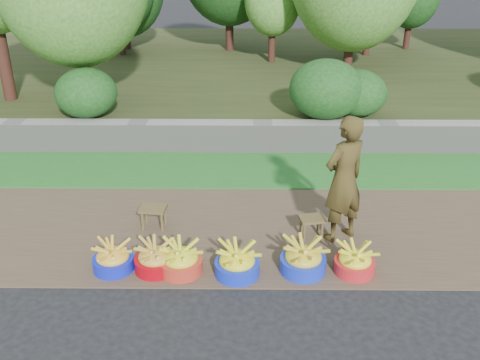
{
  "coord_description": "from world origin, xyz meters",
  "views": [
    {
      "loc": [
        -0.31,
        -4.91,
        3.71
      ],
      "look_at": [
        -0.37,
        1.3,
        0.75
      ],
      "focal_mm": 40.0,
      "sensor_mm": 36.0,
      "label": 1
    }
  ],
  "objects_px": {
    "basin_b": "(155,259)",
    "stool_right": "(312,221)",
    "basin_a": "(113,259)",
    "vendor_woman": "(344,180)",
    "basin_c": "(181,260)",
    "stool_left": "(153,211)",
    "basin_e": "(303,259)",
    "basin_f": "(355,261)",
    "basin_d": "(237,263)"
  },
  "relations": [
    {
      "from": "basin_b",
      "to": "stool_right",
      "type": "xyz_separation_m",
      "value": [
        1.92,
        0.77,
        0.07
      ]
    },
    {
      "from": "basin_a",
      "to": "vendor_woman",
      "type": "relative_size",
      "value": 0.29
    },
    {
      "from": "basin_c",
      "to": "stool_left",
      "type": "distance_m",
      "value": 1.13
    },
    {
      "from": "basin_a",
      "to": "stool_left",
      "type": "xyz_separation_m",
      "value": [
        0.33,
        0.98,
        0.1
      ]
    },
    {
      "from": "basin_e",
      "to": "basin_f",
      "type": "height_order",
      "value": "basin_e"
    },
    {
      "from": "basin_f",
      "to": "stool_left",
      "type": "distance_m",
      "value": 2.71
    },
    {
      "from": "basin_f",
      "to": "stool_right",
      "type": "bearing_deg",
      "value": 117.84
    },
    {
      "from": "basin_a",
      "to": "vendor_woman",
      "type": "distance_m",
      "value": 2.97
    },
    {
      "from": "stool_right",
      "to": "basin_a",
      "type": "bearing_deg",
      "value": -162.44
    },
    {
      "from": "basin_e",
      "to": "vendor_woman",
      "type": "distance_m",
      "value": 1.15
    },
    {
      "from": "basin_a",
      "to": "vendor_woman",
      "type": "height_order",
      "value": "vendor_woman"
    },
    {
      "from": "basin_d",
      "to": "basin_e",
      "type": "height_order",
      "value": "basin_e"
    },
    {
      "from": "basin_f",
      "to": "basin_e",
      "type": "bearing_deg",
      "value": 179.06
    },
    {
      "from": "stool_right",
      "to": "vendor_woman",
      "type": "distance_m",
      "value": 0.71
    },
    {
      "from": "stool_left",
      "to": "stool_right",
      "type": "relative_size",
      "value": 1.04
    },
    {
      "from": "basin_e",
      "to": "stool_right",
      "type": "distance_m",
      "value": 0.81
    },
    {
      "from": "basin_c",
      "to": "basin_e",
      "type": "xyz_separation_m",
      "value": [
        1.44,
        0.02,
        0.01
      ]
    },
    {
      "from": "basin_b",
      "to": "vendor_woman",
      "type": "xyz_separation_m",
      "value": [
        2.28,
        0.75,
        0.69
      ]
    },
    {
      "from": "basin_c",
      "to": "stool_left",
      "type": "bearing_deg",
      "value": 114.97
    },
    {
      "from": "basin_f",
      "to": "stool_left",
      "type": "height_order",
      "value": "basin_f"
    },
    {
      "from": "basin_f",
      "to": "basin_d",
      "type": "bearing_deg",
      "value": -177.31
    },
    {
      "from": "basin_a",
      "to": "stool_left",
      "type": "relative_size",
      "value": 1.32
    },
    {
      "from": "stool_left",
      "to": "stool_right",
      "type": "bearing_deg",
      "value": -5.8
    },
    {
      "from": "basin_a",
      "to": "basin_d",
      "type": "bearing_deg",
      "value": -3.64
    },
    {
      "from": "basin_e",
      "to": "stool_left",
      "type": "height_order",
      "value": "basin_e"
    },
    {
      "from": "vendor_woman",
      "to": "stool_left",
      "type": "bearing_deg",
      "value": -38.67
    },
    {
      "from": "vendor_woman",
      "to": "basin_f",
      "type": "bearing_deg",
      "value": 61.23
    },
    {
      "from": "basin_c",
      "to": "basin_f",
      "type": "bearing_deg",
      "value": 0.29
    },
    {
      "from": "basin_c",
      "to": "vendor_woman",
      "type": "distance_m",
      "value": 2.24
    },
    {
      "from": "basin_a",
      "to": "basin_e",
      "type": "bearing_deg",
      "value": -0.47
    },
    {
      "from": "basin_b",
      "to": "basin_d",
      "type": "relative_size",
      "value": 0.95
    },
    {
      "from": "basin_c",
      "to": "basin_f",
      "type": "height_order",
      "value": "basin_c"
    },
    {
      "from": "basin_c",
      "to": "stool_left",
      "type": "relative_size",
      "value": 1.4
    },
    {
      "from": "basin_f",
      "to": "vendor_woman",
      "type": "xyz_separation_m",
      "value": [
        -0.06,
        0.77,
        0.7
      ]
    },
    {
      "from": "basin_d",
      "to": "basin_b",
      "type": "bearing_deg",
      "value": 174.92
    },
    {
      "from": "basin_d",
      "to": "basin_f",
      "type": "height_order",
      "value": "basin_d"
    },
    {
      "from": "basin_d",
      "to": "stool_right",
      "type": "relative_size",
      "value": 1.49
    },
    {
      "from": "basin_c",
      "to": "basin_f",
      "type": "distance_m",
      "value": 2.04
    },
    {
      "from": "basin_b",
      "to": "basin_d",
      "type": "xyz_separation_m",
      "value": [
        0.96,
        -0.09,
        0.01
      ]
    },
    {
      "from": "basin_d",
      "to": "basin_e",
      "type": "bearing_deg",
      "value": 5.52
    },
    {
      "from": "basin_d",
      "to": "basin_f",
      "type": "bearing_deg",
      "value": 2.69
    },
    {
      "from": "basin_a",
      "to": "vendor_woman",
      "type": "bearing_deg",
      "value": 14.88
    },
    {
      "from": "stool_right",
      "to": "vendor_woman",
      "type": "height_order",
      "value": "vendor_woman"
    },
    {
      "from": "basin_b",
      "to": "basin_d",
      "type": "height_order",
      "value": "basin_d"
    },
    {
      "from": "stool_right",
      "to": "vendor_woman",
      "type": "xyz_separation_m",
      "value": [
        0.36,
        -0.03,
        0.62
      ]
    },
    {
      "from": "basin_d",
      "to": "stool_left",
      "type": "bearing_deg",
      "value": 136.66
    },
    {
      "from": "stool_left",
      "to": "basin_e",
      "type": "bearing_deg",
      "value": -27.59
    },
    {
      "from": "basin_b",
      "to": "basin_c",
      "type": "height_order",
      "value": "basin_c"
    },
    {
      "from": "basin_f",
      "to": "stool_right",
      "type": "distance_m",
      "value": 0.9
    },
    {
      "from": "basin_e",
      "to": "basin_f",
      "type": "xyz_separation_m",
      "value": [
        0.6,
        -0.01,
        -0.02
      ]
    }
  ]
}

